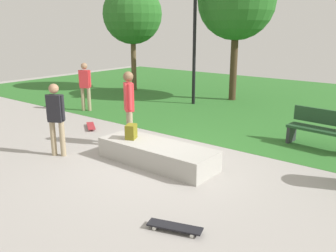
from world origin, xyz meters
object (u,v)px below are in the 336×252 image
(skateboard_by_ledge, at_px, (175,227))
(concrete_ledge, at_px, (157,154))
(tree_young_birch, at_px, (237,1))
(tree_broad_elm, at_px, (132,14))
(lamp_post, at_px, (194,37))
(skateboard_spare, at_px, (91,126))
(park_bench_far_left, at_px, (323,128))
(skater_performing_trick, at_px, (56,115))
(backpack_on_ledge, at_px, (131,132))
(skater_watching, at_px, (129,103))
(pedestrian_with_backpack, at_px, (85,82))

(skateboard_by_ledge, bearing_deg, concrete_ledge, 135.27)
(tree_young_birch, height_order, tree_broad_elm, tree_young_birch)
(tree_young_birch, bearing_deg, lamp_post, -115.71)
(skateboard_spare, xyz_separation_m, lamp_post, (0.40, 4.62, 2.38))
(park_bench_far_left, relative_size, tree_young_birch, 0.31)
(skateboard_by_ledge, height_order, tree_young_birch, tree_young_birch)
(tree_young_birch, relative_size, tree_broad_elm, 1.12)
(concrete_ledge, height_order, skateboard_spare, concrete_ledge)
(skateboard_by_ledge, xyz_separation_m, skateboard_spare, (-5.15, 2.82, 0.00))
(park_bench_far_left, distance_m, tree_young_birch, 6.83)
(park_bench_far_left, bearing_deg, skater_performing_trick, -136.87)
(skater_performing_trick, bearing_deg, tree_broad_elm, 122.22)
(backpack_on_ledge, height_order, skater_watching, skater_watching)
(tree_broad_elm, distance_m, lamp_post, 4.10)
(skateboard_spare, bearing_deg, skater_watching, -12.76)
(skateboard_spare, distance_m, tree_broad_elm, 7.31)
(skater_performing_trick, distance_m, skateboard_by_ledge, 4.14)
(concrete_ledge, height_order, pedestrian_with_backpack, pedestrian_with_backpack)
(backpack_on_ledge, height_order, lamp_post, lamp_post)
(backpack_on_ledge, xyz_separation_m, skater_watching, (-0.59, 0.56, 0.48))
(skater_watching, distance_m, tree_young_birch, 7.23)
(skateboard_spare, xyz_separation_m, pedestrian_with_backpack, (-1.87, 1.41, 0.92))
(skateboard_by_ledge, relative_size, tree_young_birch, 0.16)
(skateboard_by_ledge, relative_size, park_bench_far_left, 0.50)
(backpack_on_ledge, height_order, pedestrian_with_backpack, pedestrian_with_backpack)
(pedestrian_with_backpack, bearing_deg, tree_broad_elm, 111.55)
(tree_young_birch, relative_size, lamp_post, 1.30)
(skater_performing_trick, xyz_separation_m, tree_young_birch, (-0.03, 8.16, 2.78))
(park_bench_far_left, height_order, pedestrian_with_backpack, pedestrian_with_backpack)
(skater_performing_trick, relative_size, park_bench_far_left, 1.00)
(tree_young_birch, bearing_deg, skateboard_spare, -100.69)
(park_bench_far_left, distance_m, lamp_post, 6.12)
(skater_watching, distance_m, skateboard_spare, 2.28)
(concrete_ledge, distance_m, pedestrian_with_backpack, 5.70)
(skater_watching, height_order, tree_young_birch, tree_young_birch)
(skateboard_by_ledge, height_order, pedestrian_with_backpack, pedestrian_with_backpack)
(tree_young_birch, distance_m, pedestrian_with_backpack, 6.33)
(skater_watching, relative_size, skateboard_by_ledge, 2.20)
(backpack_on_ledge, distance_m, skater_performing_trick, 1.70)
(concrete_ledge, relative_size, skater_performing_trick, 1.61)
(lamp_post, bearing_deg, skateboard_spare, -94.97)
(skateboard_by_ledge, bearing_deg, backpack_on_ledge, 144.83)
(skater_performing_trick, relative_size, skateboard_spare, 2.13)
(lamp_post, height_order, pedestrian_with_backpack, lamp_post)
(concrete_ledge, height_order, tree_broad_elm, tree_broad_elm)
(skater_watching, relative_size, tree_young_birch, 0.35)
(skater_performing_trick, height_order, lamp_post, lamp_post)
(tree_young_birch, bearing_deg, pedestrian_with_backpack, -122.31)
(backpack_on_ledge, distance_m, lamp_post, 6.31)
(backpack_on_ledge, relative_size, pedestrian_with_backpack, 0.19)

